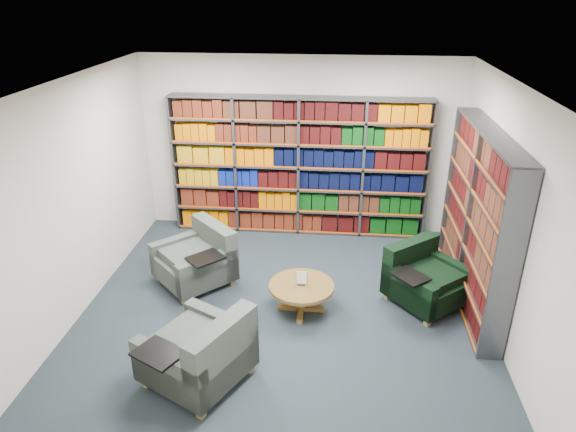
# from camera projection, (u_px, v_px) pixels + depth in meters

# --- Properties ---
(room_shell) EXTENTS (5.02, 5.02, 2.82)m
(room_shell) POSITION_uv_depth(u_px,v_px,m) (283.00, 210.00, 5.85)
(room_shell) COLOR #1B242A
(room_shell) RESTS_ON ground
(bookshelf_back) EXTENTS (4.00, 0.28, 2.20)m
(bookshelf_back) POSITION_uv_depth(u_px,v_px,m) (299.00, 168.00, 8.09)
(bookshelf_back) COLOR #47494F
(bookshelf_back) RESTS_ON ground
(bookshelf_right) EXTENTS (0.28, 2.50, 2.20)m
(bookshelf_right) POSITION_uv_depth(u_px,v_px,m) (477.00, 220.00, 6.31)
(bookshelf_right) COLOR #47494F
(bookshelf_right) RESTS_ON ground
(chair_teal_left) EXTENTS (1.24, 1.24, 0.80)m
(chair_teal_left) POSITION_uv_depth(u_px,v_px,m) (200.00, 260.00, 6.97)
(chair_teal_left) COLOR #062330
(chair_teal_left) RESTS_ON ground
(chair_green_right) EXTENTS (1.17, 1.17, 0.76)m
(chair_green_right) POSITION_uv_depth(u_px,v_px,m) (423.00, 279.00, 6.55)
(chair_green_right) COLOR black
(chair_green_right) RESTS_ON ground
(chair_teal_front) EXTENTS (1.23, 1.23, 0.83)m
(chair_teal_front) POSITION_uv_depth(u_px,v_px,m) (203.00, 356.00, 5.17)
(chair_teal_front) COLOR #062330
(chair_teal_front) RESTS_ON ground
(coffee_table) EXTENTS (0.81, 0.81, 0.57)m
(coffee_table) POSITION_uv_depth(u_px,v_px,m) (301.00, 290.00, 6.33)
(coffee_table) COLOR brown
(coffee_table) RESTS_ON ground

